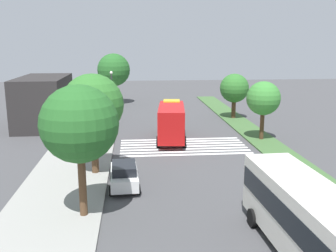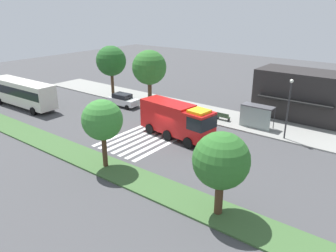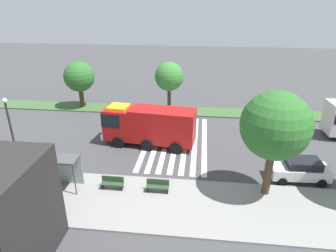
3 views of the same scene
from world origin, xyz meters
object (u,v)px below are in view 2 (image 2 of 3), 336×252
bus_stop_shelter (256,112)px  median_tree_far_west (102,120)px  median_tree_west (221,161)px  fire_truck (178,119)px  parked_car_west (123,100)px  bench_west_of_shelter (200,111)px  transit_bus (23,92)px  bench_near_shelter (223,117)px  sidewalk_tree_west (149,68)px  street_lamp (289,104)px  sidewalk_tree_far_west (111,61)px

bus_stop_shelter → median_tree_far_west: (-6.24, -16.44, 2.35)m
median_tree_far_west → median_tree_west: (10.87, -0.00, -0.32)m
median_tree_west → fire_truck: bearing=137.4°
parked_car_west → bench_west_of_shelter: bearing=13.0°
bench_west_of_shelter → transit_bus: bearing=-151.4°
fire_truck → bench_west_of_shelter: 7.83m
median_tree_far_west → bench_west_of_shelter: bearing=93.5°
bench_near_shelter → bus_stop_shelter: bearing=0.5°
fire_truck → median_tree_far_west: size_ratio=1.50×
transit_bus → sidewalk_tree_west: (13.16, 10.59, 3.15)m
fire_truck → bus_stop_shelter: (5.18, 7.44, -0.16)m
fire_truck → parked_car_west: size_ratio=2.02×
sidewalk_tree_west → median_tree_west: sidewalk_tree_west is taller
parked_car_west → bench_near_shelter: 13.94m
parked_car_west → bench_near_shelter: parked_car_west is taller
transit_bus → bus_stop_shelter: (27.93, 11.31, -0.22)m
transit_bus → sidewalk_tree_west: size_ratio=1.55×
sidewalk_tree_west → transit_bus: bearing=-141.2°
street_lamp → median_tree_west: (0.97, -15.32, 0.16)m
sidewalk_tree_west → median_tree_far_west: bearing=-61.5°
sidewalk_tree_far_west → median_tree_far_west: (15.72, -15.72, -1.15)m
fire_truck → bus_stop_shelter: size_ratio=2.50×
transit_bus → bench_near_shelter: bearing=-156.6°
fire_truck → sidewalk_tree_far_west: sidewalk_tree_far_west is taller
fire_truck → bench_near_shelter: bearing=87.1°
parked_car_west → street_lamp: street_lamp is taller
street_lamp → fire_truck: bearing=-144.4°
parked_car_west → bus_stop_shelter: bearing=6.8°
sidewalk_tree_far_west → median_tree_west: 30.93m
sidewalk_tree_west → median_tree_far_west: 17.92m
sidewalk_tree_far_west → transit_bus: bearing=-119.4°
bus_stop_shelter → street_lamp: street_lamp is taller
sidewalk_tree_far_west → sidewalk_tree_west: sidewalk_tree_far_west is taller
transit_bus → street_lamp: (31.59, 10.19, 1.66)m
fire_truck → parked_car_west: fire_truck is taller
fire_truck → bench_west_of_shelter: (-2.08, 7.40, -1.45)m
bench_west_of_shelter → sidewalk_tree_west: 8.87m
median_tree_west → bench_near_shelter: bearing=117.7°
bus_stop_shelter → street_lamp: bearing=-17.0°
street_lamp → sidewalk_tree_west: 18.49m
fire_truck → sidewalk_tree_west: size_ratio=1.18×
parked_car_west → sidewalk_tree_west: 5.66m
bench_near_shelter → street_lamp: bearing=-8.1°
transit_bus → median_tree_west: median_tree_west is taller
parked_car_west → sidewalk_tree_west: bearing=35.0°
median_tree_far_west → fire_truck: bearing=83.2°
street_lamp → sidewalk_tree_far_west: bearing=179.1°
bus_stop_shelter → transit_bus: bearing=-158.0°
fire_truck → bench_west_of_shelter: bearing=111.8°
fire_truck → sidewalk_tree_far_west: bearing=164.3°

